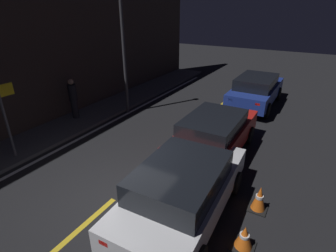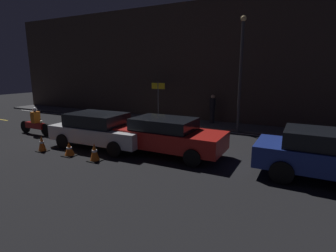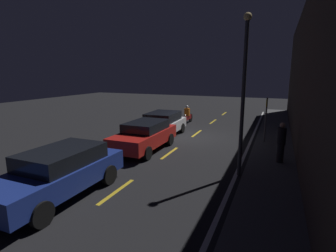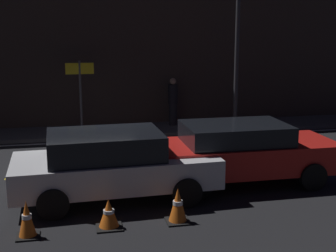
{
  "view_description": "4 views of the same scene",
  "coord_description": "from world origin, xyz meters",
  "px_view_note": "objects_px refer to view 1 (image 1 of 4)",
  "views": [
    {
      "loc": [
        -3.91,
        -3.88,
        4.54
      ],
      "look_at": [
        2.52,
        -0.16,
        1.11
      ],
      "focal_mm": 28.0,
      "sensor_mm": 36.0,
      "label": 1
    },
    {
      "loc": [
        7.95,
        -10.03,
        3.19
      ],
      "look_at": [
        2.63,
        0.24,
        0.73
      ],
      "focal_mm": 28.0,
      "sensor_mm": 36.0,
      "label": 2
    },
    {
      "loc": [
        14.64,
        4.61,
        3.77
      ],
      "look_at": [
        3.22,
        -0.2,
        1.26
      ],
      "focal_mm": 28.0,
      "sensor_mm": 36.0,
      "label": 3
    },
    {
      "loc": [
        -0.37,
        -11.24,
        3.56
      ],
      "look_at": [
        2.1,
        0.47,
        1.02
      ],
      "focal_mm": 50.0,
      "sensor_mm": 36.0,
      "label": 4
    }
  ],
  "objects_px": {
    "traffic_cone_far": "(259,199)",
    "pedestrian": "(73,98)",
    "taxi_red": "(214,133)",
    "sedan_white": "(183,188)",
    "shop_sign": "(2,107)",
    "street_lamp": "(123,40)",
    "traffic_cone_mid": "(244,237)",
    "sedan_blue": "(256,90)"
  },
  "relations": [
    {
      "from": "traffic_cone_far",
      "to": "shop_sign",
      "type": "height_order",
      "value": "shop_sign"
    },
    {
      "from": "pedestrian",
      "to": "street_lamp",
      "type": "xyz_separation_m",
      "value": [
        1.84,
        -1.4,
        2.27
      ]
    },
    {
      "from": "street_lamp",
      "to": "taxi_red",
      "type": "bearing_deg",
      "value": -108.26
    },
    {
      "from": "sedan_blue",
      "to": "traffic_cone_far",
      "type": "xyz_separation_m",
      "value": [
        -7.45,
        -1.86,
        -0.48
      ]
    },
    {
      "from": "taxi_red",
      "to": "shop_sign",
      "type": "xyz_separation_m",
      "value": [
        -3.49,
        5.45,
        1.04
      ]
    },
    {
      "from": "pedestrian",
      "to": "taxi_red",
      "type": "bearing_deg",
      "value": -87.73
    },
    {
      "from": "sedan_white",
      "to": "traffic_cone_mid",
      "type": "bearing_deg",
      "value": -100.31
    },
    {
      "from": "sedan_blue",
      "to": "street_lamp",
      "type": "bearing_deg",
      "value": 129.06
    },
    {
      "from": "sedan_white",
      "to": "shop_sign",
      "type": "height_order",
      "value": "shop_sign"
    },
    {
      "from": "sedan_blue",
      "to": "traffic_cone_far",
      "type": "relative_size",
      "value": 6.85
    },
    {
      "from": "sedan_blue",
      "to": "traffic_cone_mid",
      "type": "distance_m",
      "value": 8.93
    },
    {
      "from": "shop_sign",
      "to": "traffic_cone_mid",
      "type": "bearing_deg",
      "value": -87.95
    },
    {
      "from": "street_lamp",
      "to": "traffic_cone_mid",
      "type": "bearing_deg",
      "value": -125.58
    },
    {
      "from": "sedan_white",
      "to": "taxi_red",
      "type": "bearing_deg",
      "value": 5.59
    },
    {
      "from": "pedestrian",
      "to": "street_lamp",
      "type": "distance_m",
      "value": 3.24
    },
    {
      "from": "sedan_white",
      "to": "traffic_cone_mid",
      "type": "xyz_separation_m",
      "value": [
        -0.22,
        -1.51,
        -0.5
      ]
    },
    {
      "from": "sedan_white",
      "to": "taxi_red",
      "type": "distance_m",
      "value": 3.04
    },
    {
      "from": "taxi_red",
      "to": "traffic_cone_far",
      "type": "relative_size",
      "value": 6.45
    },
    {
      "from": "traffic_cone_far",
      "to": "pedestrian",
      "type": "bearing_deg",
      "value": 78.17
    },
    {
      "from": "traffic_cone_mid",
      "to": "traffic_cone_far",
      "type": "xyz_separation_m",
      "value": [
        1.28,
        -0.01,
        0.06
      ]
    },
    {
      "from": "traffic_cone_mid",
      "to": "street_lamp",
      "type": "distance_m",
      "value": 8.8
    },
    {
      "from": "sedan_blue",
      "to": "traffic_cone_mid",
      "type": "relative_size",
      "value": 8.39
    },
    {
      "from": "traffic_cone_mid",
      "to": "pedestrian",
      "type": "distance_m",
      "value": 8.7
    },
    {
      "from": "traffic_cone_mid",
      "to": "traffic_cone_far",
      "type": "height_order",
      "value": "traffic_cone_far"
    },
    {
      "from": "traffic_cone_far",
      "to": "pedestrian",
      "type": "xyz_separation_m",
      "value": [
        1.71,
        8.15,
        0.65
      ]
    },
    {
      "from": "traffic_cone_mid",
      "to": "pedestrian",
      "type": "xyz_separation_m",
      "value": [
        2.98,
        8.14,
        0.71
      ]
    },
    {
      "from": "sedan_white",
      "to": "traffic_cone_mid",
      "type": "distance_m",
      "value": 1.61
    },
    {
      "from": "sedan_blue",
      "to": "pedestrian",
      "type": "height_order",
      "value": "pedestrian"
    },
    {
      "from": "traffic_cone_mid",
      "to": "shop_sign",
      "type": "distance_m",
      "value": 7.52
    },
    {
      "from": "traffic_cone_far",
      "to": "street_lamp",
      "type": "bearing_deg",
      "value": 62.28
    },
    {
      "from": "sedan_white",
      "to": "traffic_cone_mid",
      "type": "height_order",
      "value": "sedan_white"
    },
    {
      "from": "taxi_red",
      "to": "pedestrian",
      "type": "xyz_separation_m",
      "value": [
        -0.25,
        6.23,
        0.21
      ]
    },
    {
      "from": "sedan_white",
      "to": "shop_sign",
      "type": "distance_m",
      "value": 5.96
    },
    {
      "from": "street_lamp",
      "to": "sedan_white",
      "type": "bearing_deg",
      "value": -131.37
    },
    {
      "from": "sedan_white",
      "to": "pedestrian",
      "type": "relative_size",
      "value": 2.54
    },
    {
      "from": "traffic_cone_far",
      "to": "pedestrian",
      "type": "distance_m",
      "value": 8.35
    },
    {
      "from": "shop_sign",
      "to": "traffic_cone_far",
      "type": "bearing_deg",
      "value": -78.19
    },
    {
      "from": "traffic_cone_far",
      "to": "street_lamp",
      "type": "height_order",
      "value": "street_lamp"
    },
    {
      "from": "taxi_red",
      "to": "traffic_cone_far",
      "type": "bearing_deg",
      "value": -135.5
    },
    {
      "from": "sedan_white",
      "to": "taxi_red",
      "type": "relative_size",
      "value": 1.01
    },
    {
      "from": "shop_sign",
      "to": "sedan_white",
      "type": "bearing_deg",
      "value": -85.27
    },
    {
      "from": "taxi_red",
      "to": "sedan_blue",
      "type": "bearing_deg",
      "value": -0.73
    }
  ]
}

